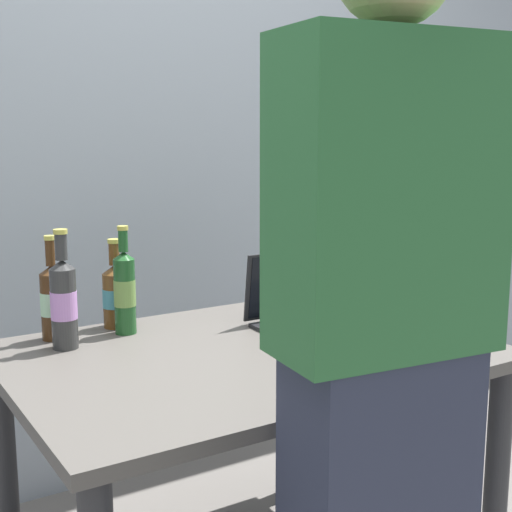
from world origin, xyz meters
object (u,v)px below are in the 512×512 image
laptop (305,309)px  beer_bottle_green (52,300)px  beer_bottle_dark (116,294)px  beer_bottle_amber (64,301)px  person_figure (382,354)px  coffee_mug (307,290)px  beer_bottle_brown (125,290)px

laptop → beer_bottle_green: (-0.69, 0.25, 0.06)m
beer_bottle_green → beer_bottle_dark: size_ratio=1.11×
beer_bottle_amber → person_figure: 0.94m
person_figure → beer_bottle_dark: bearing=97.5°
laptop → person_figure: person_figure is taller
person_figure → coffee_mug: size_ratio=15.77×
coffee_mug → beer_bottle_amber: bearing=-178.2°
laptop → beer_bottle_amber: beer_bottle_amber is taller
laptop → coffee_mug: bearing=52.1°
beer_bottle_brown → beer_bottle_amber: size_ratio=0.97×
beer_bottle_green → beer_bottle_amber: bearing=-89.0°
beer_bottle_brown → beer_bottle_dark: bearing=89.2°
beer_bottle_amber → beer_bottle_dark: bearing=33.1°
person_figure → beer_bottle_green: bearing=108.4°
beer_bottle_brown → person_figure: (0.13, -0.93, 0.04)m
beer_bottle_brown → beer_bottle_amber: beer_bottle_amber is taller
beer_bottle_dark → beer_bottle_amber: size_ratio=0.82×
beer_bottle_brown → coffee_mug: beer_bottle_brown is taller
beer_bottle_amber → coffee_mug: size_ratio=3.00×
beer_bottle_green → beer_bottle_dark: (0.19, 0.03, -0.01)m
laptop → person_figure: 0.82m
beer_bottle_green → beer_bottle_dark: bearing=7.6°
coffee_mug → person_figure: bearing=-118.6°
beer_bottle_amber → person_figure: size_ratio=0.19×
beer_bottle_brown → person_figure: size_ratio=0.18×
beer_bottle_dark → coffee_mug: 0.64m
beer_bottle_brown → laptop: bearing=-22.2°
laptop → beer_bottle_green: beer_bottle_green is taller
beer_bottle_brown → person_figure: bearing=-81.8°
beer_bottle_dark → coffee_mug: size_ratio=2.46×
laptop → beer_bottle_amber: 0.70m
beer_bottle_brown → beer_bottle_amber: (-0.19, -0.05, 0.00)m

